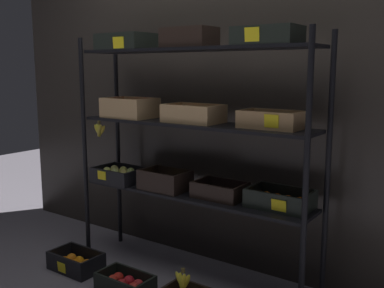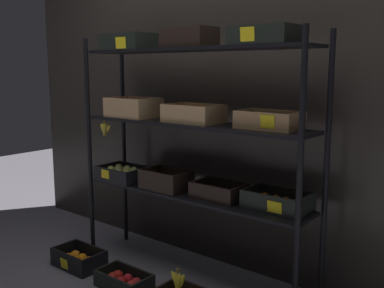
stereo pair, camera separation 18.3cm
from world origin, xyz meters
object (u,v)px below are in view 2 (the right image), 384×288
at_px(crate_ground_orange, 79,260).
at_px(crate_ground_apple_red, 124,281).
at_px(display_rack, 188,125).
at_px(banana_bunch_loose, 178,281).

distance_m(crate_ground_orange, crate_ground_apple_red, 0.48).
bearing_deg(display_rack, crate_ground_orange, -150.58).
distance_m(display_rack, crate_ground_orange, 1.26).
bearing_deg(banana_bunch_loose, crate_ground_apple_red, -177.74).
distance_m(crate_ground_orange, banana_bunch_loose, 0.93).
relative_size(display_rack, crate_ground_apple_red, 5.01).
xyz_separation_m(crate_ground_orange, crate_ground_apple_red, (0.48, -0.01, -0.01)).
height_order(crate_ground_orange, crate_ground_apple_red, crate_ground_orange).
height_order(display_rack, crate_ground_apple_red, display_rack).
bearing_deg(crate_ground_apple_red, crate_ground_orange, 178.34).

